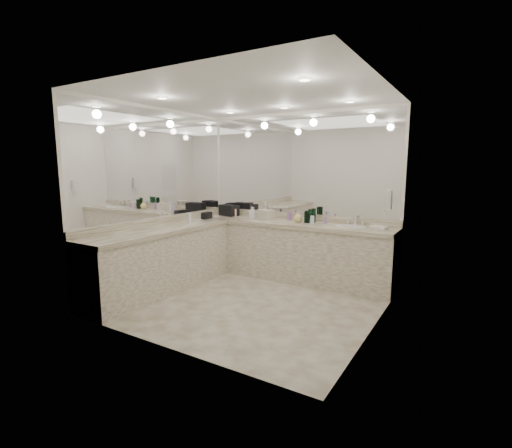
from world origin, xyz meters
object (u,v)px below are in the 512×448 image
Objects in this scene: black_toiletry_bag at (229,211)px; hand_towel at (379,227)px; soap_bottle_a at (254,213)px; soap_bottle_c at (298,217)px; cream_cosmetic_case at (266,215)px; wall_phone at (389,200)px; sink at (351,227)px; soap_bottle_b at (252,213)px.

black_toiletry_bag is 2.54m from hand_towel.
soap_bottle_a reaches higher than soap_bottle_c.
cream_cosmetic_case is at bearing 178.40° from soap_bottle_c.
black_toiletry_bag is (-2.77, 0.56, -0.36)m from wall_phone.
soap_bottle_b is (-1.65, -0.01, 0.10)m from sink.
soap_bottle_a is 1.09× the size of soap_bottle_c.
soap_bottle_b is at bearing 167.73° from wall_phone.
soap_bottle_c reaches higher than cream_cosmetic_case.
sink is 2.03× the size of hand_towel.
wall_phone reaches higher than soap_bottle_a.
soap_bottle_a is 0.03m from soap_bottle_b.
soap_bottle_a is at bearing 67.48° from soap_bottle_b.
hand_towel is (0.38, 0.04, 0.02)m from sink.
wall_phone is 1.29× the size of soap_bottle_a.
soap_bottle_c is at bearing -1.74° from black_toiletry_bag.
wall_phone reaches higher than soap_bottle_b.
soap_bottle_c reaches higher than hand_towel.
black_toiletry_bag is 1.33m from soap_bottle_c.
black_toiletry_bag reaches higher than cream_cosmetic_case.
cream_cosmetic_case is 0.23m from soap_bottle_a.
wall_phone reaches higher than cream_cosmetic_case.
wall_phone is 1.57m from soap_bottle_c.
hand_towel is at bearing 5.83° from sink.
soap_bottle_b is 1.15× the size of soap_bottle_c.
sink is 2.25× the size of soap_bottle_b.
sink is 0.84m from soap_bottle_c.
wall_phone is 2.85m from black_toiletry_bag.
soap_bottle_c is at bearing 160.04° from wall_phone.
sink is 2.59× the size of soap_bottle_c.
wall_phone is (0.61, -0.50, 0.46)m from sink.
soap_bottle_b is (-2.25, 0.49, -0.35)m from wall_phone.
black_toiletry_bag is 1.20× the size of cream_cosmetic_case.
cream_cosmetic_case is at bearing 165.03° from wall_phone.
hand_towel is 2.01m from soap_bottle_a.
wall_phone is at bearing 9.08° from cream_cosmetic_case.
wall_phone is 1.41× the size of soap_bottle_c.
wall_phone is at bearing -19.96° from soap_bottle_c.
black_toiletry_bag is at bearing 168.51° from wall_phone.
wall_phone reaches higher than sink.
soap_bottle_b is at bearing -179.63° from sink.
cream_cosmetic_case reaches higher than hand_towel.
cream_cosmetic_case is (-2.02, 0.54, -0.37)m from wall_phone.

